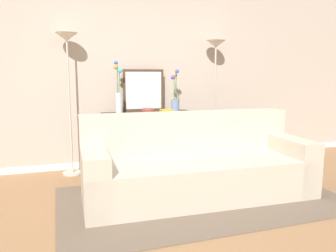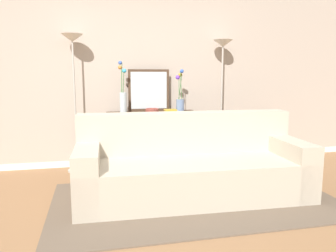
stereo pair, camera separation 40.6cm
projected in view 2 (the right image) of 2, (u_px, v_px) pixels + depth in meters
The scene contains 13 objects.
ground_plane at pixel (165, 231), 2.83m from camera, with size 16.00×16.00×0.02m, color #936B47.
back_wall at pixel (132, 58), 4.78m from camera, with size 12.00×0.15×3.08m.
area_rug at pixel (195, 200), 3.50m from camera, with size 2.92×1.65×0.01m.
couch at pixel (191, 168), 3.61m from camera, with size 2.44×1.03×0.88m.
console_table at pixel (152, 130), 4.67m from camera, with size 1.24×0.36×0.79m.
floor_lamp_left at pixel (73, 65), 4.34m from camera, with size 0.28×0.28×1.82m.
floor_lamp_right at pixel (222, 67), 4.79m from camera, with size 0.28×0.28×1.79m.
wall_mirror at pixel (149, 90), 4.72m from camera, with size 0.58×0.02×0.59m.
vase_tall_flowers at pixel (123, 97), 4.50m from camera, with size 0.11×0.10×0.69m.
vase_short_flowers at pixel (180, 99), 4.67m from camera, with size 0.12×0.12×0.58m.
fruit_bowl at pixel (152, 111), 4.51m from camera, with size 0.18×0.18×0.06m.
book_stack at pixel (171, 111), 4.59m from camera, with size 0.20×0.14×0.04m.
book_row_under_console at pixel (128, 165), 4.67m from camera, with size 0.31×0.18×0.13m.
Camera 2 is at (-0.56, -2.60, 1.31)m, focal length 35.79 mm.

